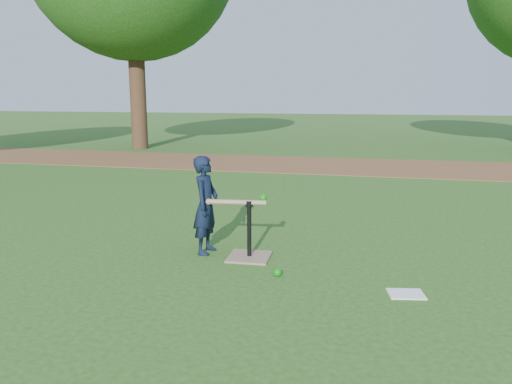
# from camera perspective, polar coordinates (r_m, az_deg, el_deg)

# --- Properties ---
(ground) EXTENTS (80.00, 80.00, 0.00)m
(ground) POSITION_cam_1_polar(r_m,az_deg,el_deg) (5.02, -2.36, -8.62)
(ground) COLOR #285116
(ground) RESTS_ON ground
(dirt_strip) EXTENTS (24.00, 3.00, 0.01)m
(dirt_strip) POSITION_cam_1_polar(r_m,az_deg,el_deg) (12.23, 7.32, 3.08)
(dirt_strip) COLOR brown
(dirt_strip) RESTS_ON ground
(child) EXTENTS (0.27, 0.39, 1.06)m
(child) POSITION_cam_1_polar(r_m,az_deg,el_deg) (5.36, -5.74, -1.49)
(child) COLOR black
(child) RESTS_ON ground
(wiffle_ball_ground) EXTENTS (0.08, 0.08, 0.08)m
(wiffle_ball_ground) POSITION_cam_1_polar(r_m,az_deg,el_deg) (4.77, 2.47, -9.17)
(wiffle_ball_ground) COLOR #0C8710
(wiffle_ball_ground) RESTS_ON ground
(clipboard) EXTENTS (0.34, 0.28, 0.01)m
(clipboard) POSITION_cam_1_polar(r_m,az_deg,el_deg) (4.56, 16.77, -11.09)
(clipboard) COLOR white
(clipboard) RESTS_ON ground
(batting_tee) EXTENTS (0.45, 0.45, 0.61)m
(batting_tee) POSITION_cam_1_polar(r_m,az_deg,el_deg) (5.27, -0.77, -6.39)
(batting_tee) COLOR #90755B
(batting_tee) RESTS_ON ground
(swing_action) EXTENTS (0.63, 0.19, 0.12)m
(swing_action) POSITION_cam_1_polar(r_m,az_deg,el_deg) (5.16, -1.86, -1.06)
(swing_action) COLOR #A17D5E
(swing_action) RESTS_ON ground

